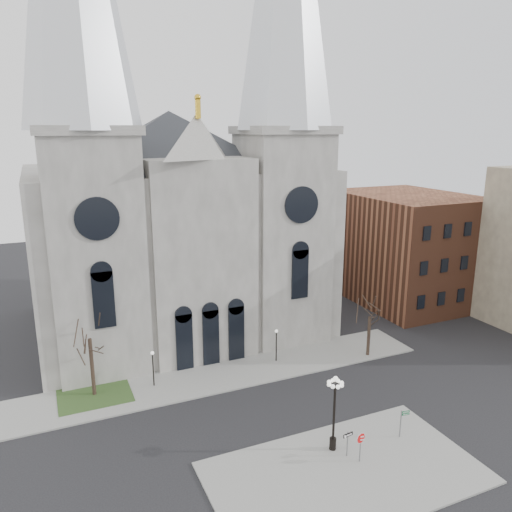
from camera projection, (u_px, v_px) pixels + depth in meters
name	position (u px, v px, depth m)	size (l,w,h in m)	color
ground	(271.00, 443.00, 36.22)	(160.00, 160.00, 0.00)	black
sidewalk_near	(345.00, 473.00, 32.94)	(18.00, 10.00, 0.14)	gray
sidewalk_far	(220.00, 375.00, 45.95)	(40.00, 6.00, 0.14)	gray
grass_patch	(95.00, 395.00, 42.53)	(6.00, 5.00, 0.18)	#2A451D
cathedral	(178.00, 165.00, 51.90)	(33.00, 26.66, 54.00)	gray
bg_building_brick	(405.00, 247.00, 65.71)	(14.00, 18.00, 14.00)	brown
tree_left	(89.00, 335.00, 41.17)	(3.20, 3.20, 7.50)	black
tree_right	(370.00, 314.00, 48.95)	(3.20, 3.20, 6.00)	black
ped_lamp_left	(153.00, 363.00, 43.49)	(0.32, 0.32, 3.26)	black
ped_lamp_right	(276.00, 340.00, 48.18)	(0.32, 0.32, 3.26)	black
stop_sign	(361.00, 441.00, 33.58)	(0.79, 0.19, 2.21)	slate
globe_lamp	(334.00, 404.00, 34.40)	(1.40, 1.40, 5.66)	black
one_way_sign	(348.00, 439.00, 34.23)	(0.82, 0.15, 1.88)	slate
street_name_sign	(402.00, 421.00, 36.38)	(0.69, 0.15, 2.16)	slate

